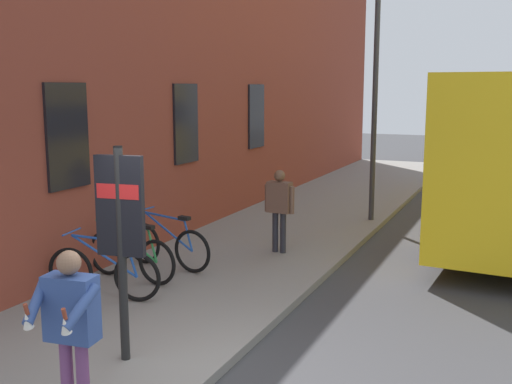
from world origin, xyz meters
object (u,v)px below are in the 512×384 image
Objects in this scene: pedestrian_by_facade at (279,202)px; tourist_with_hotdogs at (70,319)px; transit_info_sign at (120,220)px; street_lamp at (376,77)px; bicycle_far_end at (131,256)px; bicycle_under_window at (104,272)px; bicycle_by_door at (168,245)px.

tourist_with_hotdogs is at bearing -175.41° from pedestrian_by_facade.
transit_info_sign is 0.44× the size of street_lamp.
bicycle_far_end is at bearing 28.61° from tourist_with_hotdogs.
transit_info_sign reaches higher than pedestrian_by_facade.
transit_info_sign reaches higher than bicycle_far_end.
bicycle_far_end is (0.88, 0.16, -0.00)m from bicycle_under_window.
tourist_with_hotdogs is at bearing -146.56° from bicycle_under_window.
bicycle_far_end is at bearing 34.10° from transit_info_sign.
bicycle_by_door is 6.30m from street_lamp.
transit_info_sign is 4.92m from pedestrian_by_facade.
bicycle_far_end is at bearing 158.06° from street_lamp.
bicycle_far_end is 1.15× the size of pedestrian_by_facade.
tourist_with_hotdogs is 0.29× the size of street_lamp.
pedestrian_by_facade is at bearing -38.46° from bicycle_by_door.
tourist_with_hotdogs is at bearing -163.28° from transit_info_sign.
bicycle_under_window is at bearing 157.92° from pedestrian_by_facade.
pedestrian_by_facade is (3.35, -1.36, 0.55)m from bicycle_under_window.
bicycle_far_end is at bearing 167.33° from bicycle_by_door.
transit_info_sign is 1.49× the size of tourist_with_hotdogs.
transit_info_sign is (-3.19, -1.45, 1.21)m from bicycle_by_door.
bicycle_under_window is 1.09× the size of tourist_with_hotdogs.
tourist_with_hotdogs is at bearing 177.70° from street_lamp.
tourist_with_hotdogs is 9.91m from street_lamp.
bicycle_by_door is 0.73× the size of transit_info_sign.
tourist_with_hotdogs reaches higher than pedestrian_by_facade.
bicycle_by_door is at bearing 141.54° from pedestrian_by_facade.
pedestrian_by_facade is at bearing 1.26° from transit_info_sign.
tourist_with_hotdogs is at bearing -157.72° from bicycle_by_door.
pedestrian_by_facade is 0.28× the size of street_lamp.
street_lamp is at bearing -14.22° from pedestrian_by_facade.
bicycle_by_door is 0.32× the size of street_lamp.
pedestrian_by_facade is at bearing 4.59° from tourist_with_hotdogs.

